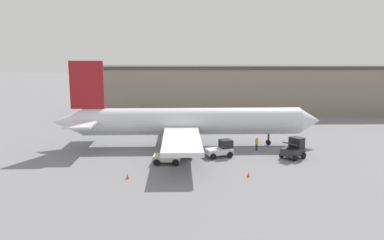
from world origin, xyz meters
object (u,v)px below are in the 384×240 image
Objects in this scene: belt_loader_truck at (294,149)px; safety_cone_near at (248,174)px; pushback_tug at (221,149)px; baggage_tug at (169,156)px; airplane at (185,122)px; safety_cone_far at (128,176)px; ground_crew_worker at (257,144)px.

belt_loader_truck is 6.08× the size of safety_cone_near.
belt_loader_truck is at bearing -23.56° from pushback_tug.
baggage_tug is at bearing 149.86° from safety_cone_near.
airplane is 15.43m from safety_cone_far.
belt_loader_truck is at bearing 12.06° from baggage_tug.
safety_cone_near is (6.63, -13.59, -3.11)m from airplane.
airplane is 67.30× the size of safety_cone_far.
safety_cone_near is (8.47, -4.92, -0.66)m from baggage_tug.
safety_cone_near is at bearing -47.59° from ground_crew_worker.
belt_loader_truck reaches higher than pushback_tug.
baggage_tug is 7.01m from pushback_tug.
belt_loader_truck reaches higher than safety_cone_far.
ground_crew_worker is (9.50, -2.86, -2.45)m from airplane.
safety_cone_far is (-5.92, -13.91, -3.11)m from airplane.
baggage_tug reaches higher than safety_cone_near.
baggage_tug is (-1.84, -8.67, -2.45)m from airplane.
safety_cone_near is at bearing -26.21° from baggage_tug.
belt_loader_truck is (13.42, -6.49, -2.22)m from airplane.
safety_cone_near is 1.00× the size of safety_cone_far.
ground_crew_worker is 5.75m from pushback_tug.
pushback_tug reaches higher than ground_crew_worker.
airplane reaches higher than safety_cone_near.
belt_loader_truck is at bearing 46.29° from safety_cone_near.
safety_cone_far is (-15.42, -11.05, -0.66)m from ground_crew_worker.
ground_crew_worker is 3.18× the size of safety_cone_far.
safety_cone_far is at bearing -124.04° from baggage_tug.
ground_crew_worker is at bearing 75.03° from safety_cone_near.
baggage_tug is 5.86× the size of safety_cone_far.
safety_cone_near is (-6.78, -7.10, -0.89)m from belt_loader_truck.
safety_cone_far is (-10.44, -8.18, -0.70)m from pushback_tug.
belt_loader_truck is 0.93× the size of pushback_tug.
airplane is 11.07× the size of belt_loader_truck.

